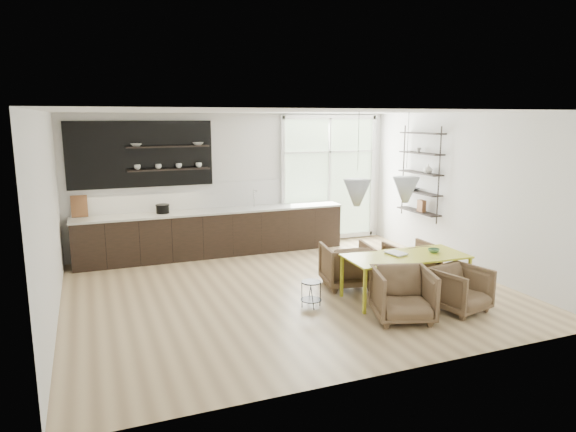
# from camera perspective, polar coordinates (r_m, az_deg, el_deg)

# --- Properties ---
(room) EXTENTS (7.02, 6.01, 2.91)m
(room) POSITION_cam_1_polar(r_m,az_deg,el_deg) (9.41, 0.94, 2.64)
(room) COLOR #D3B686
(room) RESTS_ON ground
(kitchen_run) EXTENTS (5.54, 0.69, 2.75)m
(kitchen_run) POSITION_cam_1_polar(r_m,az_deg,el_deg) (10.68, -8.71, -1.19)
(kitchen_run) COLOR black
(kitchen_run) RESTS_ON ground
(right_shelving) EXTENTS (0.26, 1.22, 1.90)m
(right_shelving) POSITION_cam_1_polar(r_m,az_deg,el_deg) (10.82, 14.55, 4.39)
(right_shelving) COLOR black
(right_shelving) RESTS_ON ground
(dining_table) EXTENTS (1.94, 0.93, 0.70)m
(dining_table) POSITION_cam_1_polar(r_m,az_deg,el_deg) (8.25, 12.95, -4.59)
(dining_table) COLOR gold
(dining_table) RESTS_ON ground
(armchair_back_left) EXTENTS (0.91, 0.93, 0.73)m
(armchair_back_left) POSITION_cam_1_polar(r_m,az_deg,el_deg) (8.74, 6.53, -5.44)
(armchair_back_left) COLOR brown
(armchair_back_left) RESTS_ON ground
(armchair_back_right) EXTENTS (0.77, 0.79, 0.71)m
(armchair_back_right) POSITION_cam_1_polar(r_m,az_deg,el_deg) (9.12, 13.49, -5.07)
(armchair_back_right) COLOR brown
(armchair_back_right) RESTS_ON ground
(armchair_front_left) EXTENTS (0.99, 1.01, 0.74)m
(armchair_front_left) POSITION_cam_1_polar(r_m,az_deg,el_deg) (7.45, 12.65, -8.53)
(armchair_front_left) COLOR brown
(armchair_front_left) RESTS_ON ground
(armchair_front_right) EXTENTS (0.85, 0.87, 0.66)m
(armchair_front_right) POSITION_cam_1_polar(r_m,az_deg,el_deg) (8.03, 18.63, -7.72)
(armchair_front_right) COLOR brown
(armchair_front_right) RESTS_ON ground
(wire_stool) EXTENTS (0.32, 0.32, 0.40)m
(wire_stool) POSITION_cam_1_polar(r_m,az_deg,el_deg) (7.79, 2.59, -8.27)
(wire_stool) COLOR black
(wire_stool) RESTS_ON ground
(table_book) EXTENTS (0.29, 0.35, 0.03)m
(table_book) POSITION_cam_1_polar(r_m,az_deg,el_deg) (8.18, 11.32, -4.21)
(table_book) COLOR white
(table_book) RESTS_ON dining_table
(table_bowl) EXTENTS (0.24, 0.24, 0.06)m
(table_bowl) POSITION_cam_1_polar(r_m,az_deg,el_deg) (8.52, 15.90, -3.71)
(table_bowl) COLOR #4F8259
(table_bowl) RESTS_ON dining_table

